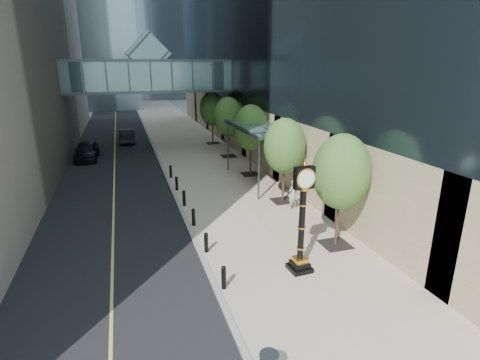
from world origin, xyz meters
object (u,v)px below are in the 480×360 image
Objects in this scene: car_near at (87,151)px; car_far at (127,136)px; pedestrian at (293,195)px; street_clock at (302,226)px.

car_near is 8.12m from car_far.
pedestrian is 21.76m from car_near.
pedestrian is 0.40× the size of car_far.
street_clock is at bearing 44.32° from pedestrian.
pedestrian is at bearing 110.45° from car_far.
car_far is at bearing 64.31° from car_near.
car_near reaches higher than car_far.
car_near is at bearing 62.05° from car_far.
street_clock is 1.05× the size of car_far.
car_near is (-13.03, 17.43, -0.14)m from pedestrian.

